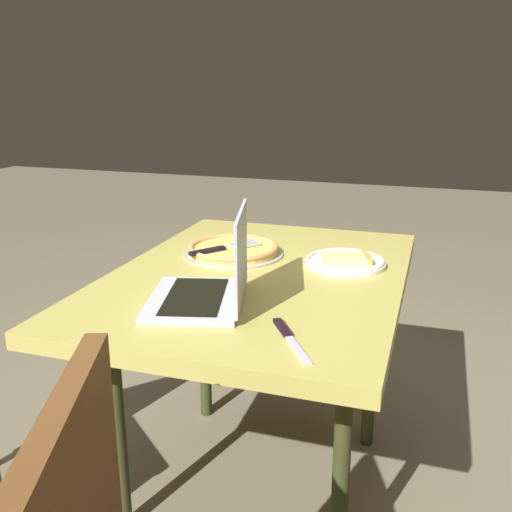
% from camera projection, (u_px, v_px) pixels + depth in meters
% --- Properties ---
extents(ground_plane, '(12.00, 12.00, 0.00)m').
position_uv_depth(ground_plane, '(258.00, 480.00, 1.97)').
color(ground_plane, '#706750').
extents(dining_table, '(1.19, 0.86, 0.75)m').
position_uv_depth(dining_table, '(259.00, 292.00, 1.77)').
color(dining_table, tan).
rests_on(dining_table, ground_plane).
extents(laptop, '(0.36, 0.31, 0.25)m').
position_uv_depth(laptop, '(210.00, 285.00, 1.49)').
color(laptop, '#AFB6C3').
rests_on(laptop, dining_table).
extents(pizza_plate, '(0.26, 0.26, 0.04)m').
position_uv_depth(pizza_plate, '(346.00, 261.00, 1.82)').
color(pizza_plate, white).
rests_on(pizza_plate, dining_table).
extents(pizza_tray, '(0.34, 0.34, 0.04)m').
position_uv_depth(pizza_tray, '(233.00, 250.00, 1.93)').
color(pizza_tray, '#9EA899').
rests_on(pizza_tray, dining_table).
extents(table_knife, '(0.21, 0.14, 0.01)m').
position_uv_depth(table_knife, '(288.00, 336.00, 1.31)').
color(table_knife, '#BEB2CB').
rests_on(table_knife, dining_table).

